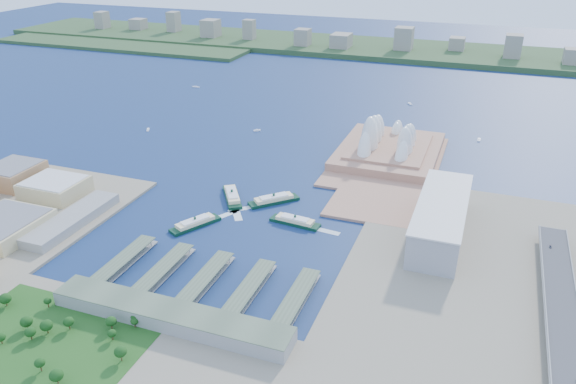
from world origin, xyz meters
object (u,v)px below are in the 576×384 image
at_px(ferry_a, 232,194).
at_px(ferry_d, 295,219).
at_px(ferry_b, 274,198).
at_px(ferry_c, 195,222).
at_px(car_c, 551,247).
at_px(toaster_building, 441,219).
at_px(opera_house, 390,134).

bearing_deg(ferry_a, ferry_d, -52.72).
xyz_separation_m(ferry_b, ferry_d, (39.57, -39.32, -0.40)).
xyz_separation_m(ferry_c, car_c, (341.77, 54.54, 10.24)).
height_order(toaster_building, ferry_d, toaster_building).
distance_m(opera_house, ferry_d, 232.95).
height_order(opera_house, ferry_a, opera_house).
relative_size(toaster_building, ferry_c, 2.77).
bearing_deg(ferry_c, ferry_d, -127.96).
relative_size(opera_house, ferry_c, 3.22).
xyz_separation_m(ferry_a, ferry_b, (48.56, 7.58, -0.10)).
xyz_separation_m(toaster_building, ferry_b, (-184.36, 14.50, -14.97)).
height_order(opera_house, ferry_b, opera_house).
height_order(opera_house, ferry_c, opera_house).
height_order(opera_house, ferry_d, opera_house).
distance_m(ferry_b, ferry_c, 97.90).
bearing_deg(car_c, ferry_d, -176.78).
relative_size(toaster_building, ferry_b, 2.65).
distance_m(opera_house, toaster_building, 219.62).
distance_m(ferry_c, ferry_d, 104.26).
bearing_deg(car_c, toaster_building, 173.80).
relative_size(ferry_b, car_c, 12.47).
distance_m(toaster_building, ferry_c, 249.99).
bearing_deg(ferry_d, ferry_c, 118.82).
bearing_deg(ferry_a, ferry_b, -24.04).
bearing_deg(ferry_d, opera_house, -7.84).
relative_size(ferry_a, ferry_c, 1.06).
xyz_separation_m(toaster_building, ferry_a, (-232.92, 6.92, -14.88)).
distance_m(ferry_a, ferry_b, 49.15).
distance_m(toaster_building, ferry_a, 233.50).
distance_m(opera_house, ferry_a, 241.66).
height_order(ferry_a, ferry_c, ferry_a).
bearing_deg(opera_house, car_c, -47.84).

